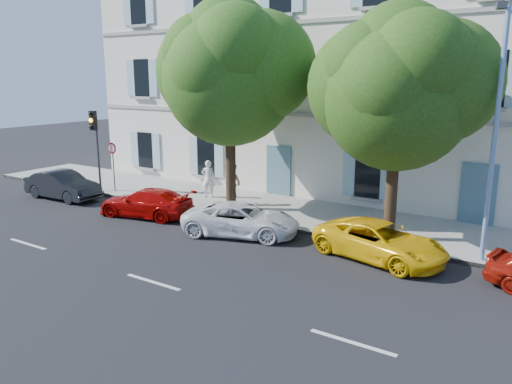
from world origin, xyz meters
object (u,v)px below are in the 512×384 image
Objects in this scene: car_red_coupe at (146,203)px; traffic_light at (95,134)px; car_dark_sedan at (63,185)px; pedestrian_b at (232,184)px; car_white_coupe at (241,219)px; car_yellow_supercar at (380,241)px; tree_left at (230,79)px; road_sign at (113,156)px; tree_right at (397,96)px; street_lamp at (496,122)px; pedestrian_a at (208,179)px.

traffic_light is (-4.94, 1.64, 2.40)m from car_red_coupe.
pedestrian_b is (7.65, 3.12, 0.39)m from car_dark_sedan.
car_red_coupe is 3.84m from pedestrian_b.
traffic_light is 7.47m from pedestrian_b.
car_white_coupe is 0.99× the size of car_yellow_supercar.
tree_left is 7.82m from road_sign.
tree_left reaches higher than car_yellow_supercar.
car_yellow_supercar reaches higher than car_red_coupe.
tree_left reaches higher than pedestrian_b.
tree_right is 3.23m from street_lamp.
road_sign is at bearing -6.26° from pedestrian_a.
car_red_coupe is 0.54× the size of street_lamp.
car_dark_sedan is 0.94× the size of car_white_coupe.
car_white_coupe reaches higher than car_red_coupe.
pedestrian_a is (-12.22, 2.00, -3.37)m from street_lamp.
car_white_coupe is at bearing -156.17° from tree_right.
street_lamp is at bearing -0.04° from traffic_light.
tree_left is (8.09, 2.42, 4.91)m from car_dark_sedan.
car_yellow_supercar is at bearing -157.90° from street_lamp.
traffic_light reaches higher than car_white_coupe.
car_red_coupe is 1.69× the size of road_sign.
car_dark_sedan reaches higher than car_white_coupe.
car_white_coupe is 2.35× the size of pedestrian_b.
pedestrian_a is at bearing 17.67° from road_sign.
street_lamp reaches higher than road_sign.
traffic_light is at bearing 179.96° from street_lamp.
street_lamp reaches higher than pedestrian_b.
tree_right is (6.97, -0.24, -0.52)m from tree_left.
street_lamp is at bearing 86.11° from car_red_coupe.
traffic_light is at bearing -173.67° from tree_left.
tree_right is at bearing 21.77° from car_yellow_supercar.
car_red_coupe is 10.75m from tree_right.
road_sign is (-6.89, -0.35, -3.69)m from tree_left.
street_lamp is 12.84m from pedestrian_a.
street_lamp reaches higher than car_yellow_supercar.
road_sign is 0.32× the size of street_lamp.
car_red_coupe is 0.95× the size of car_white_coupe.
road_sign is (-4.34, 2.12, 1.29)m from car_red_coupe.
traffic_light is 1.35m from road_sign.
tree_left reaches higher than pedestrian_a.
car_red_coupe is 9.82m from car_yellow_supercar.
tree_left is at bearing -75.75° from car_dark_sedan.
tree_left is 3.51× the size of road_sign.
tree_right is 14.62m from traffic_light.
traffic_light is (-7.49, -0.83, -2.57)m from tree_left.
car_dark_sedan is 18.61m from street_lamp.
car_dark_sedan is 2.22× the size of pedestrian_b.
road_sign is 5.05m from pedestrian_a.
car_yellow_supercar is at bearing -80.77° from tree_right.
car_red_coupe is 0.53× the size of tree_right.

